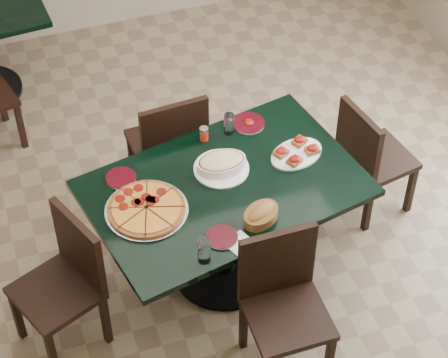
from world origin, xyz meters
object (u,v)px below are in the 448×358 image
object	(u,v)px
main_table	(225,208)
chair_far	(170,144)
chair_left	(67,277)
bread_basket	(261,214)
chair_near	(283,297)
lasagna_casserole	(221,164)
bruschetta_platter	(297,152)
pepperoni_pizza	(146,209)
chair_right	(369,155)

from	to	relation	value
main_table	chair_far	xyz separation A→B (m)	(-0.14, 0.67, -0.05)
chair_left	bread_basket	bearing A→B (deg)	59.25
main_table	chair_near	distance (m)	0.68
lasagna_casserole	bruschetta_platter	bearing A→B (deg)	-2.31
pepperoni_pizza	chair_far	bearing A→B (deg)	65.13
main_table	bruschetta_platter	bearing A→B (deg)	0.53
chair_far	lasagna_casserole	size ratio (longest dim) A/B	2.89
lasagna_casserole	bread_basket	size ratio (longest dim) A/B	1.18
main_table	pepperoni_pizza	xyz separation A→B (m)	(-0.47, -0.05, 0.20)
chair_far	main_table	bearing A→B (deg)	97.83
chair_near	bread_basket	distance (m)	0.46
chair_near	lasagna_casserole	distance (m)	0.85
main_table	chair_near	size ratio (longest dim) A/B	1.85
chair_left	bruschetta_platter	size ratio (longest dim) A/B	2.26
chair_left	lasagna_casserole	bearing A→B (deg)	83.18
chair_far	chair_near	distance (m)	1.35
chair_near	bread_basket	world-z (taller)	chair_near
bread_basket	bruschetta_platter	world-z (taller)	bread_basket
chair_near	bread_basket	bearing A→B (deg)	89.90
chair_near	chair_left	world-z (taller)	chair_near
chair_near	chair_right	xyz separation A→B (m)	(0.93, 0.88, -0.03)
chair_near	pepperoni_pizza	xyz separation A→B (m)	(-0.57, 0.62, 0.26)
main_table	pepperoni_pizza	world-z (taller)	pepperoni_pizza
main_table	pepperoni_pizza	bearing A→B (deg)	174.01
bruschetta_platter	pepperoni_pizza	bearing A→B (deg)	169.65
chair_right	bruschetta_platter	distance (m)	0.64
main_table	lasagna_casserole	distance (m)	0.26
main_table	chair_near	xyz separation A→B (m)	(0.10, -0.67, -0.06)
chair_far	bruschetta_platter	xyz separation A→B (m)	(0.61, -0.56, 0.25)
chair_right	bruschetta_platter	xyz separation A→B (m)	(-0.55, -0.11, 0.29)
chair_near	chair_right	bearing A→B (deg)	43.62
main_table	bruschetta_platter	world-z (taller)	bruschetta_platter
main_table	bruschetta_platter	distance (m)	0.53
chair_right	chair_left	distance (m)	2.03
chair_right	pepperoni_pizza	distance (m)	1.55
bread_basket	bruschetta_platter	bearing A→B (deg)	17.06
chair_right	chair_left	bearing A→B (deg)	89.72
chair_near	chair_far	bearing A→B (deg)	100.42
chair_near	bruschetta_platter	world-z (taller)	chair_near
main_table	lasagna_casserole	xyz separation A→B (m)	(0.02, 0.13, 0.23)
pepperoni_pizza	bread_basket	world-z (taller)	bread_basket
chair_right	bread_basket	bearing A→B (deg)	108.44
pepperoni_pizza	lasagna_casserole	distance (m)	0.52
chair_left	main_table	bearing A→B (deg)	76.22
chair_right	main_table	bearing A→B (deg)	91.00
chair_far	lasagna_casserole	xyz separation A→B (m)	(0.16, -0.54, 0.28)
chair_left	chair_near	bearing A→B (deg)	41.62
chair_far	chair_left	world-z (taller)	chair_far
chair_near	chair_left	bearing A→B (deg)	154.64
chair_left	bruschetta_platter	bearing A→B (deg)	77.29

